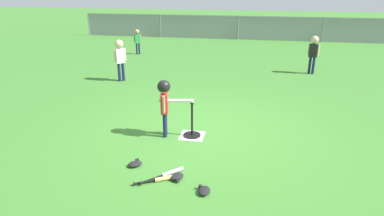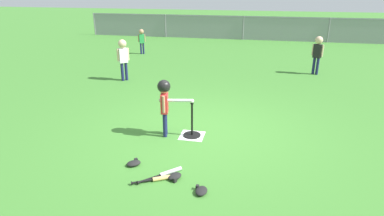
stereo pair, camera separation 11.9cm
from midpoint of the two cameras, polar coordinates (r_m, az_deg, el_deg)
ground_plane at (r=6.26m, az=2.73°, el=-4.13°), size 60.00×60.00×0.00m
home_plate at (r=6.09m, az=0.56°, el=-4.81°), size 0.44×0.44×0.01m
batting_tee at (r=6.05m, az=0.56°, el=-3.99°), size 0.32×0.32×0.65m
baseball_on_tee at (r=5.82m, az=0.58°, el=1.22°), size 0.07×0.07×0.07m
batter_child at (r=5.83m, az=-4.17°, el=1.97°), size 0.62×0.30×1.07m
fielder_deep_left at (r=9.57m, az=-11.56°, el=9.11°), size 0.28×0.26×1.18m
fielder_near_right at (r=10.77m, az=21.32°, el=9.36°), size 0.31×0.23×1.17m
fielder_deep_right at (r=13.29m, az=-8.49°, el=11.93°), size 0.26×0.19×0.97m
spare_bat_silver at (r=4.92m, az=-3.78°, el=-11.23°), size 0.55×0.55×0.06m
spare_bat_wood at (r=4.81m, az=-5.12°, el=-12.15°), size 0.56×0.34×0.06m
glove_by_plate at (r=4.83m, az=-2.31°, el=-11.81°), size 0.25×0.27×0.07m
glove_near_bats at (r=5.21m, az=-9.44°, el=-9.45°), size 0.27×0.27×0.07m
glove_tossed_aside at (r=4.54m, az=2.36°, el=-14.17°), size 0.18×0.23×0.07m
outfield_fence at (r=16.89m, az=9.10°, el=13.74°), size 16.06×0.06×1.15m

